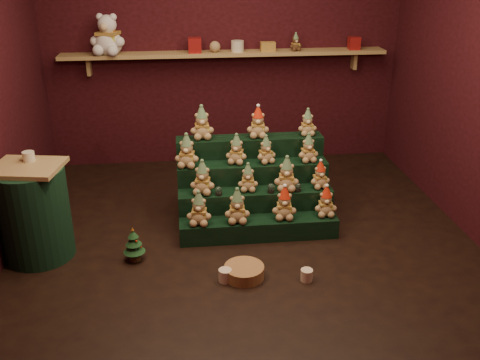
{
  "coord_description": "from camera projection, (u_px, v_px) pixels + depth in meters",
  "views": [
    {
      "loc": [
        -0.51,
        -4.08,
        2.38
      ],
      "look_at": [
        -0.02,
        0.25,
        0.47
      ],
      "focal_mm": 40.0,
      "sensor_mm": 36.0,
      "label": 1
    }
  ],
  "objects": [
    {
      "name": "teddy_2",
      "position": [
        284.0,
        203.0,
        4.67
      ],
      "size": [
        0.23,
        0.21,
        0.3
      ],
      "primitive_type": null,
      "rotation": [
        0.0,
        0.0,
        -0.11
      ],
      "color": "tan",
      "rests_on": "riser_tier_front"
    },
    {
      "name": "teddy_1",
      "position": [
        237.0,
        206.0,
        4.61
      ],
      "size": [
        0.23,
        0.21,
        0.31
      ],
      "primitive_type": null,
      "rotation": [
        0.0,
        0.0,
        -0.07
      ],
      "color": "tan",
      "rests_on": "riser_tier_front"
    },
    {
      "name": "teddy_12",
      "position": [
        202.0,
        123.0,
        4.99
      ],
      "size": [
        0.23,
        0.21,
        0.31
      ],
      "primitive_type": null,
      "rotation": [
        0.0,
        0.0,
        0.04
      ],
      "color": "tan",
      "rests_on": "riser_tier_back"
    },
    {
      "name": "mug_left",
      "position": [
        225.0,
        275.0,
        4.13
      ],
      "size": [
        0.1,
        0.1,
        0.1
      ],
      "primitive_type": "cylinder",
      "color": "beige",
      "rests_on": "ground"
    },
    {
      "name": "back_wall",
      "position": [
        224.0,
        42.0,
        6.03
      ],
      "size": [
        4.0,
        0.1,
        2.8
      ],
      "primitive_type": "cube",
      "color": "black",
      "rests_on": "ground"
    },
    {
      "name": "white_bear",
      "position": [
        107.0,
        29.0,
        5.64
      ],
      "size": [
        0.46,
        0.44,
        0.54
      ],
      "primitive_type": null,
      "rotation": [
        0.0,
        0.0,
        -0.28
      ],
      "color": "white",
      "rests_on": "back_shelf"
    },
    {
      "name": "riser_tier_midfront",
      "position": [
        255.0,
        208.0,
        4.9
      ],
      "size": [
        1.4,
        0.22,
        0.36
      ],
      "primitive_type": "cube",
      "color": "black",
      "rests_on": "ground"
    },
    {
      "name": "wicker_basket",
      "position": [
        244.0,
        272.0,
        4.18
      ],
      "size": [
        0.4,
        0.4,
        0.1
      ],
      "primitive_type": "cylinder",
      "rotation": [
        0.0,
        0.0,
        0.33
      ],
      "color": "#AB7445",
      "rests_on": "ground"
    },
    {
      "name": "riser_tier_back",
      "position": [
        249.0,
        172.0,
        5.23
      ],
      "size": [
        1.4,
        0.22,
        0.72
      ],
      "primitive_type": "cube",
      "color": "black",
      "rests_on": "ground"
    },
    {
      "name": "teddy_3",
      "position": [
        326.0,
        201.0,
        4.72
      ],
      "size": [
        0.21,
        0.19,
        0.28
      ],
      "primitive_type": null,
      "rotation": [
        0.0,
        0.0,
        -0.07
      ],
      "color": "tan",
      "rests_on": "riser_tier_front"
    },
    {
      "name": "gift_tin_red_b",
      "position": [
        354.0,
        43.0,
        6.0
      ],
      "size": [
        0.12,
        0.12,
        0.14
      ],
      "primitive_type": "cube",
      "color": "maroon",
      "rests_on": "back_shelf"
    },
    {
      "name": "mini_christmas_tree",
      "position": [
        134.0,
        244.0,
        4.37
      ],
      "size": [
        0.18,
        0.18,
        0.31
      ],
      "rotation": [
        0.0,
        0.0,
        -0.39
      ],
      "color": "#432F18",
      "rests_on": "ground"
    },
    {
      "name": "teddy_9",
      "position": [
        237.0,
        149.0,
        4.91
      ],
      "size": [
        0.24,
        0.23,
        0.27
      ],
      "primitive_type": null,
      "rotation": [
        0.0,
        0.0,
        -0.31
      ],
      "color": "tan",
      "rests_on": "riser_tier_midback"
    },
    {
      "name": "teddy_13",
      "position": [
        258.0,
        122.0,
        5.03
      ],
      "size": [
        0.23,
        0.21,
        0.29
      ],
      "primitive_type": null,
      "rotation": [
        0.0,
        0.0,
        -0.1
      ],
      "color": "tan",
      "rests_on": "riser_tier_back"
    },
    {
      "name": "front_wall",
      "position": [
        304.0,
        195.0,
        2.3
      ],
      "size": [
        4.0,
        0.1,
        2.8
      ],
      "primitive_type": "cube",
      "color": "black",
      "rests_on": "ground"
    },
    {
      "name": "table_ornament",
      "position": [
        29.0,
        156.0,
        4.25
      ],
      "size": [
        0.1,
        0.1,
        0.08
      ],
      "primitive_type": "cylinder",
      "color": "beige",
      "rests_on": "side_table"
    },
    {
      "name": "scarf_gift_box",
      "position": [
        268.0,
        47.0,
        5.91
      ],
      "size": [
        0.16,
        0.1,
        0.1
      ],
      "primitive_type": "cube",
      "color": "orange",
      "rests_on": "back_shelf"
    },
    {
      "name": "teddy_11",
      "position": [
        308.0,
        148.0,
        4.95
      ],
      "size": [
        0.21,
        0.19,
        0.27
      ],
      "primitive_type": null,
      "rotation": [
        0.0,
        0.0,
        0.11
      ],
      "color": "tan",
      "rests_on": "riser_tier_midback"
    },
    {
      "name": "brown_bear",
      "position": [
        296.0,
        42.0,
        5.91
      ],
      "size": [
        0.16,
        0.15,
        0.19
      ],
      "primitive_type": null,
      "rotation": [
        0.0,
        0.0,
        0.19
      ],
      "color": "#4A2B18",
      "rests_on": "back_shelf"
    },
    {
      "name": "snow_globe_a",
      "position": [
        219.0,
        191.0,
        4.72
      ],
      "size": [
        0.06,
        0.06,
        0.08
      ],
      "color": "black",
      "rests_on": "riser_tier_midfront"
    },
    {
      "name": "riser_tier_front",
      "position": [
        259.0,
        228.0,
        4.74
      ],
      "size": [
        1.4,
        0.22,
        0.18
      ],
      "primitive_type": "cube",
      "color": "black",
      "rests_on": "ground"
    },
    {
      "name": "teddy_10",
      "position": [
        266.0,
        149.0,
        4.92
      ],
      "size": [
        0.23,
        0.21,
        0.26
      ],
      "primitive_type": null,
      "rotation": [
        0.0,
        0.0,
        0.33
      ],
      "color": "tan",
      "rests_on": "riser_tier_midback"
    },
    {
      "name": "teddy_6",
      "position": [
        287.0,
        174.0,
        4.79
      ],
      "size": [
        0.25,
        0.23,
        0.31
      ],
      "primitive_type": null,
      "rotation": [
        0.0,
        0.0,
        -0.14
      ],
      "color": "tan",
      "rests_on": "riser_tier_midfront"
    },
    {
      "name": "riser_tier_midback",
      "position": [
        252.0,
        189.0,
        5.07
      ],
      "size": [
        1.4,
        0.22,
        0.54
      ],
      "primitive_type": "cube",
      "color": "black",
      "rests_on": "ground"
    },
    {
      "name": "gift_tin_cream",
      "position": [
        237.0,
        46.0,
        5.87
      ],
      "size": [
        0.14,
        0.14,
        0.12
      ],
      "primitive_type": "cylinder",
      "color": "beige",
      "rests_on": "back_shelf"
    },
    {
      "name": "teddy_5",
      "position": [
        248.0,
        177.0,
        4.78
      ],
      "size": [
        0.2,
        0.18,
        0.25
      ],
      "primitive_type": null,
      "rotation": [
        0.0,
        0.0,
        -0.09
      ],
      "color": "tan",
      "rests_on": "riser_tier_midfront"
    },
    {
      "name": "teddy_7",
      "position": [
        320.0,
        175.0,
        4.84
      ],
      "size": [
        0.2,
        0.18,
        0.25
      ],
      "primitive_type": null,
      "rotation": [
        0.0,
        0.0,
        0.13
      ],
      "color": "tan",
      "rests_on": "riser_tier_midfront"
    },
    {
      "name": "mug_right",
      "position": [
        307.0,
        275.0,
        4.14
      ],
      "size": [
        0.1,
        0.1,
        0.1
      ],
      "primitive_type": "cylinder",
      "color": "beige",
      "rests_on": "ground"
    },
    {
      "name": "snow_globe_c",
      "position": [
        298.0,
        187.0,
        4.8
      ],
      "size": [
        0.06,
        0.06,
        0.08
      ],
      "color": "black",
      "rests_on": "riser_tier_midfront"
    },
    {
      "name": "snow_globe_b",
      "position": [
        271.0,
        188.0,
        4.77
      ],
      "size": [
        0.06,
        0.06,
        0.09
      ],
      "color": "black",
      "rests_on": "riser_tier_midfront"
    },
    {
      "name": "gift_tin_red_a",
      "position": [
        195.0,
        45.0,
        5.81
      ],
      "size": [
        0.14,
        0.14,
        0.16
      ],
      "primitive_type": "cube",
      "color": "maroon",
      "rests_on": "back_shelf"
    },
    {
      "name": "ground",
      "position": [
        245.0,
        240.0,
        4.72
      ],
      "size": [
        4.0,
        4.0,
        0.0
      ],
      "primitive_type": "plane",
      "color": "black",
      "rests_on": "ground"
    },
    {
      "name": "teddy_4",
      "position": [
        202.0,
        177.0,
        4.72
      ],
      "size": [
        0.25,
        0.23,
        0.3
      ],
      "primitive_type": null,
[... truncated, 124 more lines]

